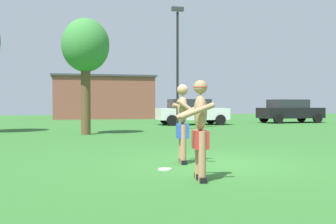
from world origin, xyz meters
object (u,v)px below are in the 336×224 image
(lamp_post, at_px, (177,55))
(frisbee, at_px, (165,169))
(player_with_cap, at_px, (200,125))
(player_in_blue, at_px, (183,122))
(car_black_mid_lot, at_px, (290,111))
(car_white_near_post, at_px, (191,111))
(tree_left_field, at_px, (86,48))

(lamp_post, bearing_deg, frisbee, -106.09)
(player_with_cap, height_order, frisbee, player_with_cap)
(player_in_blue, height_order, frisbee, player_in_blue)
(player_with_cap, bearing_deg, car_black_mid_lot, 56.25)
(player_in_blue, relative_size, car_white_near_post, 0.40)
(player_in_blue, distance_m, tree_left_field, 9.61)
(player_in_blue, height_order, lamp_post, lamp_post)
(car_white_near_post, bearing_deg, player_in_blue, -107.51)
(car_white_near_post, distance_m, tree_left_field, 9.83)
(car_black_mid_lot, distance_m, lamp_post, 11.23)
(frisbee, height_order, tree_left_field, tree_left_field)
(player_in_blue, bearing_deg, car_white_near_post, 72.49)
(car_white_near_post, height_order, tree_left_field, tree_left_field)
(tree_left_field, bearing_deg, frisbee, -83.47)
(player_with_cap, xyz_separation_m, player_in_blue, (0.26, 2.03, -0.03))
(frisbee, bearing_deg, car_white_near_post, 71.41)
(player_in_blue, distance_m, car_white_near_post, 16.46)
(player_with_cap, bearing_deg, player_in_blue, 82.56)
(car_white_near_post, relative_size, tree_left_field, 0.88)
(player_with_cap, height_order, tree_left_field, tree_left_field)
(player_in_blue, bearing_deg, lamp_post, 75.64)
(player_with_cap, bearing_deg, frisbee, 104.59)
(frisbee, relative_size, car_white_near_post, 0.06)
(car_black_mid_lot, relative_size, lamp_post, 0.72)
(player_with_cap, height_order, car_black_mid_lot, player_with_cap)
(car_white_near_post, xyz_separation_m, tree_left_field, (-6.67, -6.65, 2.83))
(frisbee, height_order, lamp_post, lamp_post)
(player_in_blue, bearing_deg, car_black_mid_lot, 53.74)
(car_white_near_post, height_order, car_black_mid_lot, same)
(player_in_blue, relative_size, tree_left_field, 0.35)
(car_white_near_post, distance_m, car_black_mid_lot, 7.36)
(player_in_blue, xyz_separation_m, car_black_mid_lot, (12.25, 16.70, -0.09))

